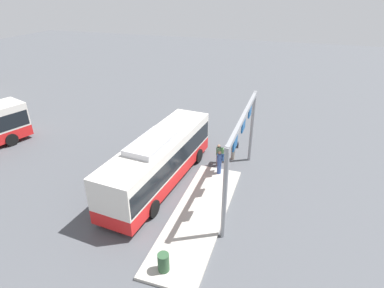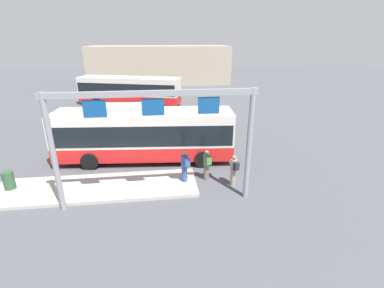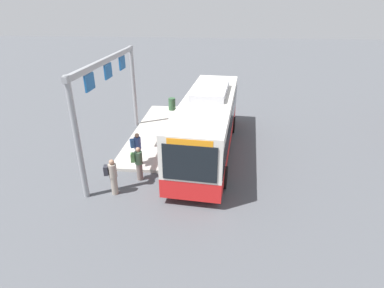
% 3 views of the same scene
% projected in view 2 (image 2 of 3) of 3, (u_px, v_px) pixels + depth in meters
% --- Properties ---
extents(ground_plane, '(120.00, 120.00, 0.00)m').
position_uv_depth(ground_plane, '(146.00, 160.00, 17.17)').
color(ground_plane, '#4C4F54').
extents(platform_curb, '(10.00, 2.80, 0.16)m').
position_uv_depth(platform_curb, '(97.00, 188.00, 13.77)').
color(platform_curb, '#B2ADA3').
rests_on(platform_curb, ground).
extents(bus_main, '(10.72, 3.41, 3.46)m').
position_uv_depth(bus_main, '(144.00, 132.00, 16.52)').
color(bus_main, red).
rests_on(bus_main, ground).
extents(bus_background_left, '(11.57, 5.88, 3.10)m').
position_uv_depth(bus_background_left, '(129.00, 89.00, 30.81)').
color(bus_background_left, red).
rests_on(bus_background_left, ground).
extents(person_boarding, '(0.40, 0.57, 1.67)m').
position_uv_depth(person_boarding, '(234.00, 170.00, 13.86)').
color(person_boarding, gray).
rests_on(person_boarding, ground).
extents(person_waiting_near, '(0.43, 0.58, 1.67)m').
position_uv_depth(person_waiting_near, '(207.00, 164.00, 14.44)').
color(person_waiting_near, slate).
rests_on(person_waiting_near, ground).
extents(person_waiting_mid, '(0.51, 0.60, 1.67)m').
position_uv_depth(person_waiting_mid, '(185.00, 166.00, 13.91)').
color(person_waiting_mid, '#334C8C').
rests_on(person_waiting_mid, platform_curb).
extents(platform_sign_gantry, '(8.71, 0.24, 5.20)m').
position_uv_depth(platform_sign_gantry, '(154.00, 125.00, 11.34)').
color(platform_sign_gantry, gray).
rests_on(platform_sign_gantry, ground).
extents(station_building, '(22.62, 8.00, 6.01)m').
position_uv_depth(station_building, '(160.00, 65.00, 46.09)').
color(station_building, tan).
rests_on(station_building, ground).
extents(trash_bin, '(0.52, 0.52, 0.90)m').
position_uv_depth(trash_bin, '(9.00, 180.00, 13.39)').
color(trash_bin, '#2D5133').
rests_on(trash_bin, platform_curb).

